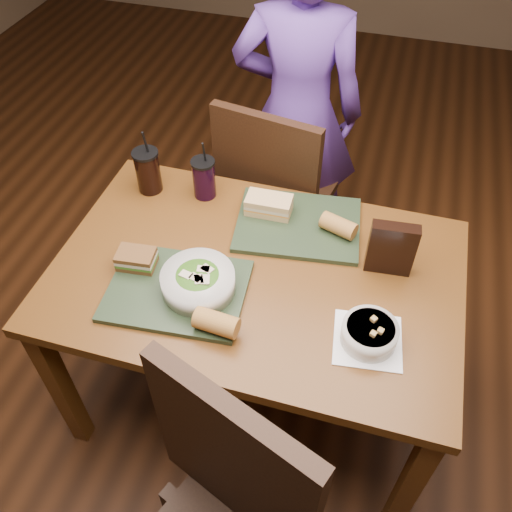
# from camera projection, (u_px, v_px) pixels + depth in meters

# --- Properties ---
(ground) EXTENTS (6.00, 6.00, 0.00)m
(ground) POSITION_uv_depth(u_px,v_px,m) (256.00, 389.00, 2.28)
(ground) COLOR #381C0B
(ground) RESTS_ON ground
(dining_table) EXTENTS (1.30, 0.85, 0.75)m
(dining_table) POSITION_uv_depth(u_px,v_px,m) (256.00, 289.00, 1.80)
(dining_table) COLOR #5B3512
(dining_table) RESTS_ON ground
(chair_far) EXTENTS (0.50, 0.51, 1.00)m
(chair_far) POSITION_uv_depth(u_px,v_px,m) (271.00, 195.00, 2.29)
(chair_far) COLOR black
(chair_far) RESTS_ON ground
(diner) EXTENTS (0.60, 0.42, 1.55)m
(diner) POSITION_uv_depth(u_px,v_px,m) (297.00, 113.00, 2.32)
(diner) COLOR #5F3798
(diner) RESTS_ON ground
(tray_near) EXTENTS (0.45, 0.35, 0.02)m
(tray_near) POSITION_uv_depth(u_px,v_px,m) (177.00, 290.00, 1.67)
(tray_near) COLOR #22311C
(tray_near) RESTS_ON dining_table
(tray_far) EXTENTS (0.46, 0.37, 0.02)m
(tray_far) POSITION_uv_depth(u_px,v_px,m) (298.00, 225.00, 1.87)
(tray_far) COLOR #22311C
(tray_far) RESTS_ON dining_table
(salad_bowl) EXTENTS (0.22, 0.22, 0.07)m
(salad_bowl) POSITION_uv_depth(u_px,v_px,m) (198.00, 281.00, 1.63)
(salad_bowl) COLOR silver
(salad_bowl) RESTS_ON tray_near
(soup_bowl) EXTENTS (0.22, 0.22, 0.08)m
(soup_bowl) POSITION_uv_depth(u_px,v_px,m) (369.00, 333.00, 1.52)
(soup_bowl) COLOR white
(soup_bowl) RESTS_ON dining_table
(sandwich_near) EXTENTS (0.13, 0.09, 0.06)m
(sandwich_near) POSITION_uv_depth(u_px,v_px,m) (136.00, 259.00, 1.71)
(sandwich_near) COLOR #593819
(sandwich_near) RESTS_ON tray_near
(sandwich_far) EXTENTS (0.16, 0.09, 0.06)m
(sandwich_far) POSITION_uv_depth(u_px,v_px,m) (269.00, 205.00, 1.88)
(sandwich_far) COLOR tan
(sandwich_far) RESTS_ON tray_far
(baguette_near) EXTENTS (0.13, 0.07, 0.06)m
(baguette_near) POSITION_uv_depth(u_px,v_px,m) (216.00, 323.00, 1.53)
(baguette_near) COLOR #AD7533
(baguette_near) RESTS_ON tray_near
(baguette_far) EXTENTS (0.13, 0.10, 0.06)m
(baguette_far) POSITION_uv_depth(u_px,v_px,m) (338.00, 226.00, 1.81)
(baguette_far) COLOR #AD7533
(baguette_far) RESTS_ON tray_far
(cup_cola) EXTENTS (0.09, 0.09, 0.26)m
(cup_cola) POSITION_uv_depth(u_px,v_px,m) (148.00, 171.00, 1.95)
(cup_cola) COLOR black
(cup_cola) RESTS_ON dining_table
(cup_berry) EXTENTS (0.09, 0.09, 0.23)m
(cup_berry) POSITION_uv_depth(u_px,v_px,m) (204.00, 178.00, 1.93)
(cup_berry) COLOR black
(cup_berry) RESTS_ON dining_table
(chip_bag) EXTENTS (0.15, 0.06, 0.19)m
(chip_bag) POSITION_uv_depth(u_px,v_px,m) (391.00, 249.00, 1.67)
(chip_bag) COLOR black
(chip_bag) RESTS_ON dining_table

